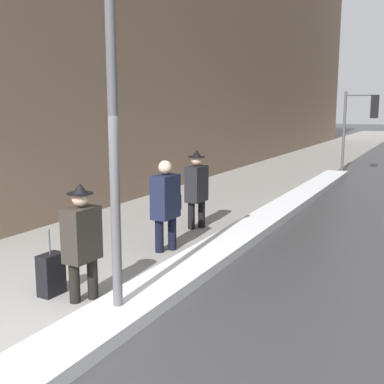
{
  "coord_description": "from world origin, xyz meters",
  "views": [
    {
      "loc": [
        3.56,
        -3.86,
        2.59
      ],
      "look_at": [
        -0.4,
        4.0,
        1.05
      ],
      "focal_mm": 45.0,
      "sensor_mm": 36.0,
      "label": 1
    }
  ],
  "objects_px": {
    "pedestrian_in_fedora": "(82,238)",
    "pedestrian_with_shoulder_bag": "(166,202)",
    "traffic_light_near": "(364,115)",
    "rolling_suitcase": "(51,275)",
    "pedestrian_in_glasses": "(197,186)",
    "lamp_post": "(112,82)"
  },
  "relations": [
    {
      "from": "pedestrian_in_glasses",
      "to": "rolling_suitcase",
      "type": "distance_m",
      "value": 4.35
    },
    {
      "from": "lamp_post",
      "to": "pedestrian_in_glasses",
      "type": "relative_size",
      "value": 2.81
    },
    {
      "from": "pedestrian_in_fedora",
      "to": "rolling_suitcase",
      "type": "height_order",
      "value": "pedestrian_in_fedora"
    },
    {
      "from": "pedestrian_in_glasses",
      "to": "pedestrian_with_shoulder_bag",
      "type": "bearing_deg",
      "value": 10.72
    },
    {
      "from": "lamp_post",
      "to": "traffic_light_near",
      "type": "height_order",
      "value": "lamp_post"
    },
    {
      "from": "traffic_light_near",
      "to": "pedestrian_with_shoulder_bag",
      "type": "distance_m",
      "value": 13.0
    },
    {
      "from": "pedestrian_in_fedora",
      "to": "pedestrian_with_shoulder_bag",
      "type": "distance_m",
      "value": 2.52
    },
    {
      "from": "pedestrian_in_fedora",
      "to": "pedestrian_in_glasses",
      "type": "bearing_deg",
      "value": -171.91
    },
    {
      "from": "pedestrian_in_fedora",
      "to": "traffic_light_near",
      "type": "bearing_deg",
      "value": 177.08
    },
    {
      "from": "pedestrian_in_fedora",
      "to": "lamp_post",
      "type": "bearing_deg",
      "value": 75.38
    },
    {
      "from": "pedestrian_in_fedora",
      "to": "pedestrian_in_glasses",
      "type": "xyz_separation_m",
      "value": [
        -0.4,
        4.27,
        0.05
      ]
    },
    {
      "from": "traffic_light_near",
      "to": "rolling_suitcase",
      "type": "height_order",
      "value": "traffic_light_near"
    },
    {
      "from": "lamp_post",
      "to": "rolling_suitcase",
      "type": "bearing_deg",
      "value": 171.56
    },
    {
      "from": "pedestrian_with_shoulder_bag",
      "to": "pedestrian_in_glasses",
      "type": "height_order",
      "value": "pedestrian_in_glasses"
    },
    {
      "from": "traffic_light_near",
      "to": "pedestrian_in_fedora",
      "type": "distance_m",
      "value": 15.47
    },
    {
      "from": "traffic_light_near",
      "to": "rolling_suitcase",
      "type": "relative_size",
      "value": 3.42
    },
    {
      "from": "traffic_light_near",
      "to": "pedestrian_in_fedora",
      "type": "height_order",
      "value": "traffic_light_near"
    },
    {
      "from": "rolling_suitcase",
      "to": "pedestrian_in_glasses",
      "type": "bearing_deg",
      "value": -179.12
    },
    {
      "from": "lamp_post",
      "to": "pedestrian_in_fedora",
      "type": "distance_m",
      "value": 2.14
    },
    {
      "from": "pedestrian_in_glasses",
      "to": "rolling_suitcase",
      "type": "height_order",
      "value": "pedestrian_in_glasses"
    },
    {
      "from": "rolling_suitcase",
      "to": "pedestrian_with_shoulder_bag",
      "type": "bearing_deg",
      "value": 174.11
    },
    {
      "from": "traffic_light_near",
      "to": "rolling_suitcase",
      "type": "bearing_deg",
      "value": -101.75
    }
  ]
}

